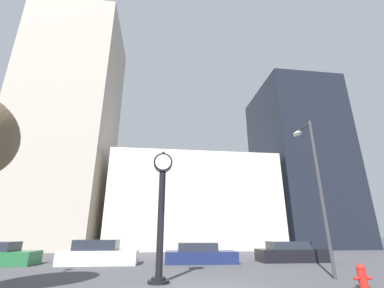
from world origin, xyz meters
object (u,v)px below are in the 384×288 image
Objects in this scene: car_white at (99,254)px; fire_hydrant_near at (362,276)px; car_black at (291,253)px; street_clock at (161,207)px; street_lamp_right at (313,170)px; car_navy at (200,254)px.

car_white is 13.41m from fire_hydrant_near.
street_clock is at bearing -141.46° from car_black.
street_clock is at bearing -177.02° from street_lamp_right.
car_navy is at bearing 116.96° from fire_hydrant_near.
car_white is 5.81× the size of fire_hydrant_near.
car_black is at bearing 75.95° from street_lamp_right.
fire_hydrant_near is 4.83m from street_lamp_right.
car_navy is (6.15, -0.13, -0.08)m from car_white.
car_black is 7.54m from street_lamp_right.
street_lamp_right is (0.34, 2.33, 4.22)m from fire_hydrant_near.
car_navy is at bearing 127.29° from street_lamp_right.
street_lamp_right is at bearing -28.05° from car_white.
street_lamp_right is (10.73, -6.14, 4.03)m from car_white.
street_lamp_right reaches higher than car_navy.
fire_hydrant_near is at bearing -15.97° from street_clock.
fire_hydrant_near is (4.24, -8.34, -0.11)m from car_navy.
street_lamp_right reaches higher than car_black.
street_lamp_right is at bearing 2.98° from street_clock.
street_lamp_right is at bearing 81.76° from fire_hydrant_near.
street_clock reaches higher than car_white.
street_lamp_right is (-1.54, -6.15, 4.09)m from car_black.
car_black is 8.68m from fire_hydrant_near.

